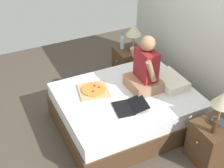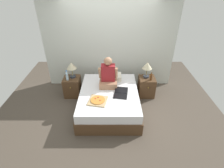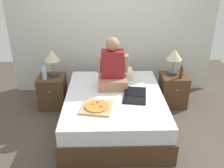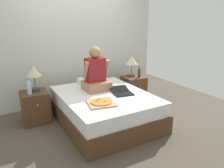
# 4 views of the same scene
# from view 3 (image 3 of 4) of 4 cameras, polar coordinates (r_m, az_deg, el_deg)

# --- Properties ---
(ground_plane) EXTENTS (5.74, 5.74, 0.00)m
(ground_plane) POSITION_cam_3_polar(r_m,az_deg,el_deg) (3.95, 0.54, -9.22)
(ground_plane) COLOR #4C4238
(wall_back) EXTENTS (3.74, 0.12, 2.50)m
(wall_back) POSITION_cam_3_polar(r_m,az_deg,el_deg) (4.63, 0.03, 13.08)
(wall_back) COLOR silver
(wall_back) RESTS_ON ground
(bed) EXTENTS (1.47, 1.84, 0.53)m
(bed) POSITION_cam_3_polar(r_m,az_deg,el_deg) (3.80, 0.56, -6.00)
(bed) COLOR #4C331E
(bed) RESTS_ON ground
(nightstand_left) EXTENTS (0.44, 0.47, 0.55)m
(nightstand_left) POSITION_cam_3_polar(r_m,az_deg,el_deg) (4.43, -13.42, -1.67)
(nightstand_left) COLOR #4C331E
(nightstand_left) RESTS_ON ground
(lamp_on_left_nightstand) EXTENTS (0.26, 0.26, 0.45)m
(lamp_on_left_nightstand) POSITION_cam_3_polar(r_m,az_deg,el_deg) (4.23, -13.58, 5.93)
(lamp_on_left_nightstand) COLOR #333842
(lamp_on_left_nightstand) RESTS_ON nightstand_left
(water_bottle) EXTENTS (0.07, 0.07, 0.28)m
(water_bottle) POSITION_cam_3_polar(r_m,az_deg,el_deg) (4.21, -15.24, 2.47)
(water_bottle) COLOR silver
(water_bottle) RESTS_ON nightstand_left
(nightstand_right) EXTENTS (0.44, 0.47, 0.55)m
(nightstand_right) POSITION_cam_3_polar(r_m,az_deg,el_deg) (4.49, 13.77, -1.33)
(nightstand_right) COLOR #4C331E
(nightstand_right) RESTS_ON ground
(lamp_on_right_nightstand) EXTENTS (0.26, 0.26, 0.45)m
(lamp_on_right_nightstand) POSITION_cam_3_polar(r_m,az_deg,el_deg) (4.29, 14.05, 6.17)
(lamp_on_right_nightstand) COLOR #333842
(lamp_on_right_nightstand) RESTS_ON nightstand_right
(beer_bottle) EXTENTS (0.06, 0.06, 0.23)m
(beer_bottle) POSITION_cam_3_polar(r_m,az_deg,el_deg) (4.27, 15.52, 2.55)
(beer_bottle) COLOR #512D14
(beer_bottle) RESTS_ON nightstand_right
(pillow) EXTENTS (0.52, 0.34, 0.12)m
(pillow) POSITION_cam_3_polar(r_m,az_deg,el_deg) (4.23, 1.17, 2.37)
(pillow) COLOR silver
(pillow) RESTS_ON bed
(person_seated) EXTENTS (0.47, 0.40, 0.78)m
(person_seated) POSITION_cam_3_polar(r_m,az_deg,el_deg) (3.80, 0.12, 3.37)
(person_seated) COLOR #A37556
(person_seated) RESTS_ON bed
(laptop) EXTENTS (0.38, 0.46, 0.07)m
(laptop) POSITION_cam_3_polar(r_m,az_deg,el_deg) (3.57, 5.19, -3.04)
(laptop) COLOR black
(laptop) RESTS_ON bed
(pizza_box) EXTENTS (0.47, 0.47, 0.05)m
(pizza_box) POSITION_cam_3_polar(r_m,az_deg,el_deg) (3.33, -3.44, -5.26)
(pizza_box) COLOR tan
(pizza_box) RESTS_ON bed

